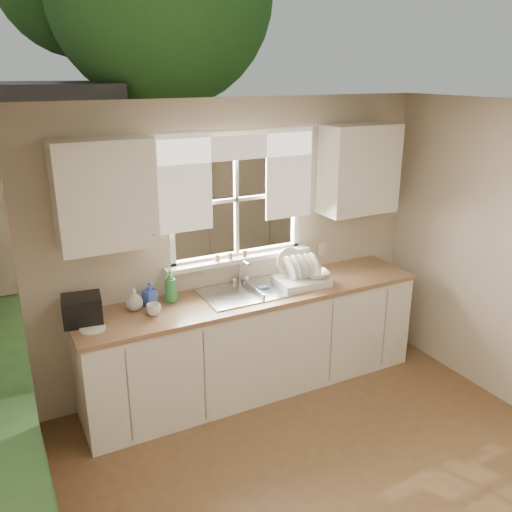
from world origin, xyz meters
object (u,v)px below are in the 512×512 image
cup (153,309)px  black_appliance (82,310)px  soap_bottle_a (171,286)px  dish_rack (301,276)px

cup → black_appliance: 0.53m
soap_bottle_a → cup: soap_bottle_a is taller
dish_rack → soap_bottle_a: (-1.14, 0.17, 0.06)m
dish_rack → black_appliance: (-1.86, 0.10, 0.03)m
cup → black_appliance: bearing=147.5°
soap_bottle_a → black_appliance: size_ratio=0.96×
soap_bottle_a → cup: bearing=-131.2°
dish_rack → soap_bottle_a: 1.16m
soap_bottle_a → cup: (-0.21, -0.18, -0.09)m
dish_rack → cup: 1.35m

